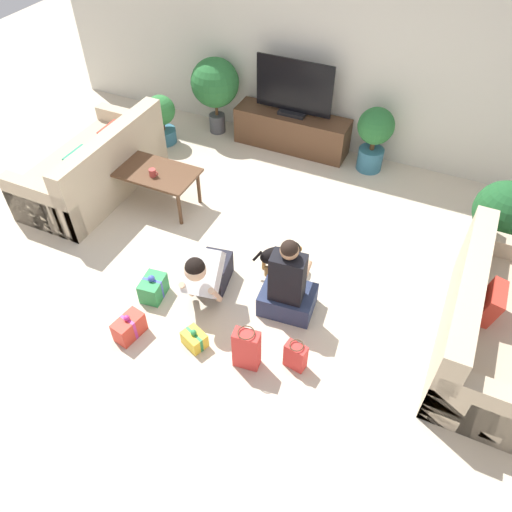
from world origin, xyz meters
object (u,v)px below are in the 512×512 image
at_px(coffee_table, 154,174).
at_px(person_sitting, 288,287).
at_px(potted_plant_back_right, 374,134).
at_px(gift_bag_a, 295,356).
at_px(tv_console, 292,131).
at_px(mug, 153,173).
at_px(sofa_right, 494,329).
at_px(potted_plant_back_left, 215,84).
at_px(sofa_left, 95,169).
at_px(person_kneeling, 207,273).
at_px(potted_plant_corner_right, 503,212).
at_px(gift_box_a, 194,339).
at_px(gift_box_b, 129,327).
at_px(gift_bag_b, 247,349).
at_px(tv, 294,91).
at_px(gift_box_c, 153,288).
at_px(potted_plant_corner_left, 161,117).
at_px(dog, 280,254).

bearing_deg(coffee_table, person_sitting, -23.71).
height_order(potted_plant_back_right, gift_bag_a, potted_plant_back_right).
bearing_deg(tv_console, mug, -116.10).
bearing_deg(gift_bag_a, person_sitting, 118.99).
distance_m(tv_console, gift_bag_a, 3.60).
xyz_separation_m(sofa_right, potted_plant_back_left, (-4.04, 2.38, 0.42)).
relative_size(sofa_left, gift_bag_a, 6.10).
bearing_deg(person_kneeling, potted_plant_back_right, 63.22).
height_order(potted_plant_corner_right, gift_box_a, potted_plant_corner_right).
bearing_deg(gift_box_b, sofa_right, 22.02).
relative_size(gift_box_b, gift_bag_b, 0.69).
bearing_deg(tv_console, tv, -90.00).
relative_size(potted_plant_corner_right, gift_box_a, 3.61).
xyz_separation_m(potted_plant_back_right, gift_box_c, (-1.36, -3.10, -0.40)).
bearing_deg(potted_plant_corner_left, gift_bag_b, -46.95).
relative_size(potted_plant_back_left, gift_box_c, 3.49).
bearing_deg(sofa_right, gift_bag_b, 118.95).
bearing_deg(tv, gift_box_a, -82.63).
relative_size(tv_console, tv, 1.50).
distance_m(person_kneeling, dog, 0.83).
bearing_deg(sofa_left, gift_box_c, 52.74).
xyz_separation_m(coffee_table, tv, (1.01, 1.85, 0.42)).
distance_m(sofa_left, person_sitting, 3.03).
bearing_deg(gift_box_a, gift_bag_a, 10.87).
xyz_separation_m(potted_plant_back_left, dog, (1.93, -2.23, -0.50)).
bearing_deg(gift_box_b, gift_bag_a, 12.38).
xyz_separation_m(sofa_left, potted_plant_corner_left, (0.15, 1.30, 0.08)).
bearing_deg(sofa_left, sofa_right, 83.89).
bearing_deg(person_sitting, mug, -27.86).
relative_size(sofa_left, mug, 15.75).
distance_m(sofa_left, tv, 2.71).
relative_size(tv_console, gift_bag_b, 3.40).
height_order(tv, potted_plant_back_left, tv).
xyz_separation_m(tv, gift_bag_a, (1.38, -3.33, -0.70)).
bearing_deg(gift_box_b, potted_plant_back_right, 70.32).
distance_m(tv_console, person_kneeling, 2.94).
distance_m(coffee_table, potted_plant_back_left, 1.83).
relative_size(sofa_right, mug, 15.75).
bearing_deg(potted_plant_corner_left, sofa_right, -21.41).
xyz_separation_m(sofa_left, dog, (2.63, -0.36, -0.08)).
distance_m(coffee_table, gift_bag_a, 2.82).
bearing_deg(potted_plant_back_right, sofa_left, -147.90).
height_order(potted_plant_back_right, gift_box_a, potted_plant_back_right).
bearing_deg(potted_plant_corner_right, sofa_left, -170.28).
relative_size(coffee_table, mug, 8.60).
relative_size(potted_plant_back_right, gift_bag_b, 1.87).
distance_m(coffee_table, potted_plant_back_right, 2.80).
relative_size(potted_plant_back_right, gift_box_b, 2.69).
xyz_separation_m(sofa_left, gift_box_b, (1.69, -1.74, -0.19)).
height_order(coffee_table, gift_box_c, coffee_table).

